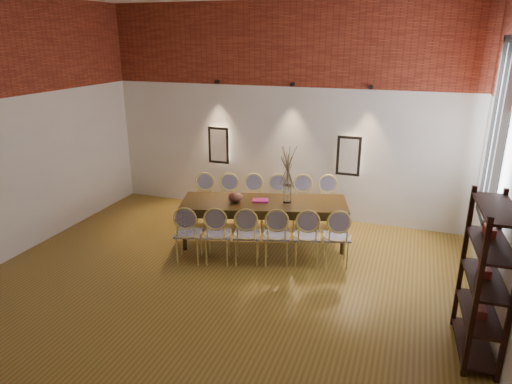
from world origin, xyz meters
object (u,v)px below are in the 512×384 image
(chair_near_a, at_px, (189,233))
(book, at_px, (260,200))
(chair_far_c, at_px, (253,202))
(chair_far_b, at_px, (228,202))
(vase, at_px, (287,194))
(dining_table, at_px, (264,222))
(chair_near_f, at_px, (337,236))
(bowl, at_px, (235,197))
(chair_far_d, at_px, (278,203))
(chair_far_f, at_px, (328,204))
(chair_near_d, at_px, (277,235))
(chair_far_a, at_px, (204,201))
(shelving_rack, at_px, (485,280))
(chair_far_e, at_px, (303,203))
(chair_near_b, at_px, (218,234))
(chair_near_e, at_px, (307,236))
(chair_near_c, at_px, (247,234))

(chair_near_a, distance_m, book, 1.35)
(chair_far_c, bearing_deg, chair_far_b, -0.00)
(vase, bearing_deg, dining_table, -163.93)
(chair_near_f, relative_size, book, 3.62)
(chair_near_f, height_order, chair_far_c, same)
(chair_far_c, relative_size, bowl, 3.92)
(chair_far_d, bearing_deg, chair_far_f, 180.00)
(chair_near_d, height_order, chair_far_b, same)
(chair_far_a, relative_size, shelving_rack, 0.52)
(dining_table, xyz_separation_m, chair_far_c, (-0.42, 0.63, 0.09))
(chair_far_c, xyz_separation_m, vase, (0.79, -0.52, 0.43))
(chair_far_a, distance_m, shelving_rack, 5.03)
(chair_near_a, relative_size, vase, 3.13)
(chair_far_a, height_order, shelving_rack, shelving_rack)
(chair_near_f, bearing_deg, chair_far_e, 107.63)
(chair_near_b, distance_m, book, 1.01)
(chair_far_a, relative_size, chair_far_f, 1.00)
(chair_far_e, relative_size, book, 3.62)
(chair_far_d, distance_m, chair_far_e, 0.46)
(chair_near_a, distance_m, vase, 1.75)
(chair_far_b, bearing_deg, vase, 146.13)
(chair_near_f, distance_m, vase, 1.13)
(chair_far_a, xyz_separation_m, shelving_rack, (4.45, -2.31, 0.43))
(chair_near_e, relative_size, chair_far_f, 1.00)
(chair_far_b, height_order, vase, vase)
(chair_near_a, bearing_deg, chair_far_e, 38.20)
(chair_near_b, xyz_separation_m, chair_far_c, (0.04, 1.52, 0.00))
(chair_far_e, xyz_separation_m, book, (-0.52, -0.89, 0.30))
(chair_far_f, relative_size, book, 3.62)
(chair_far_a, bearing_deg, chair_far_f, -180.00)
(chair_near_c, distance_m, chair_far_a, 1.71)
(chair_far_d, height_order, bowl, chair_far_d)
(chair_near_b, relative_size, bowl, 3.92)
(book, bearing_deg, chair_near_b, -114.45)
(chair_far_e, bearing_deg, chair_near_d, 72.37)
(chair_near_b, bearing_deg, chair_far_a, 107.63)
(chair_near_f, relative_size, chair_far_f, 1.00)
(chair_near_e, height_order, chair_near_f, same)
(chair_far_e, relative_size, vase, 3.13)
(chair_far_b, bearing_deg, chair_far_e, -180.00)
(chair_near_c, relative_size, chair_near_f, 1.00)
(chair_far_b, height_order, bowl, chair_far_b)
(chair_near_a, bearing_deg, chair_near_f, 0.00)
(dining_table, height_order, chair_far_c, chair_far_c)
(chair_near_d, xyz_separation_m, shelving_rack, (2.73, -1.30, 0.43))
(chair_near_a, xyz_separation_m, chair_far_a, (-0.40, 1.39, 0.00))
(chair_near_b, relative_size, chair_near_e, 1.00)
(chair_far_a, height_order, chair_far_c, same)
(chair_near_c, xyz_separation_m, book, (-0.04, 0.76, 0.30))
(chair_near_a, distance_m, chair_far_b, 1.52)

